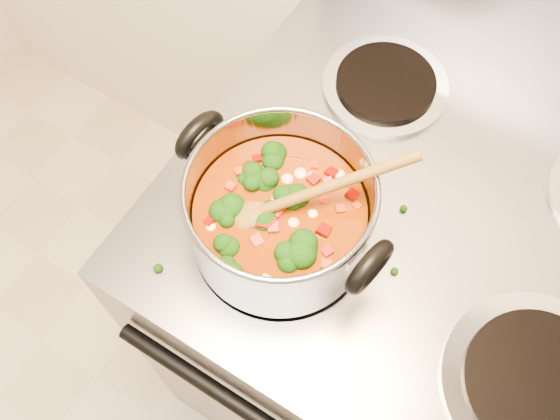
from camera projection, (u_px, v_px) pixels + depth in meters
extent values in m
cube|color=gray|center=(397.00, 317.00, 1.28)|extent=(0.79, 0.68, 0.92)
cube|color=gray|center=(556.00, 30.00, 0.92)|extent=(0.79, 0.03, 0.16)
cylinder|color=#A5A5AD|center=(281.00, 239.00, 0.85)|extent=(0.24, 0.24, 0.01)
cylinder|color=black|center=(281.00, 237.00, 0.85)|extent=(0.19, 0.19, 0.01)
cylinder|color=#A5A5AD|center=(538.00, 385.00, 0.76)|extent=(0.24, 0.24, 0.01)
cylinder|color=black|center=(540.00, 384.00, 0.76)|extent=(0.19, 0.19, 0.01)
cylinder|color=#A5A5AD|center=(385.00, 85.00, 0.97)|extent=(0.20, 0.20, 0.01)
cylinder|color=black|center=(386.00, 82.00, 0.97)|extent=(0.15, 0.15, 0.01)
cylinder|color=#929198|center=(280.00, 213.00, 0.78)|extent=(0.24, 0.24, 0.13)
torus|color=#929198|center=(280.00, 189.00, 0.73)|extent=(0.24, 0.24, 0.01)
cylinder|color=#78340A|center=(280.00, 222.00, 0.81)|extent=(0.22, 0.22, 0.07)
torus|color=black|center=(200.00, 135.00, 0.79)|extent=(0.03, 0.08, 0.08)
torus|color=black|center=(370.00, 267.00, 0.71)|extent=(0.03, 0.08, 0.08)
ellipsoid|color=black|center=(327.00, 212.00, 0.77)|extent=(0.04, 0.04, 0.03)
ellipsoid|color=black|center=(280.00, 193.00, 0.79)|extent=(0.04, 0.04, 0.03)
ellipsoid|color=black|center=(335.00, 249.00, 0.75)|extent=(0.04, 0.04, 0.03)
ellipsoid|color=black|center=(239.00, 259.00, 0.75)|extent=(0.04, 0.04, 0.03)
ellipsoid|color=black|center=(326.00, 238.00, 0.76)|extent=(0.04, 0.04, 0.03)
ellipsoid|color=black|center=(348.00, 222.00, 0.77)|extent=(0.04, 0.04, 0.03)
ellipsoid|color=black|center=(331.00, 249.00, 0.75)|extent=(0.04, 0.04, 0.03)
ellipsoid|color=black|center=(256.00, 279.00, 0.73)|extent=(0.04, 0.04, 0.03)
ellipsoid|color=black|center=(262.00, 231.00, 0.76)|extent=(0.04, 0.04, 0.03)
ellipsoid|color=black|center=(254.00, 179.00, 0.80)|extent=(0.04, 0.04, 0.03)
ellipsoid|color=black|center=(332.00, 235.00, 0.76)|extent=(0.04, 0.04, 0.03)
ellipsoid|color=#960506|center=(300.00, 264.00, 0.74)|extent=(0.01, 0.01, 0.01)
ellipsoid|color=#960506|center=(211.00, 208.00, 0.78)|extent=(0.01, 0.01, 0.01)
ellipsoid|color=#960506|center=(317.00, 166.00, 0.81)|extent=(0.01, 0.01, 0.01)
ellipsoid|color=#960506|center=(283.00, 153.00, 0.81)|extent=(0.01, 0.01, 0.01)
ellipsoid|color=#960506|center=(322.00, 218.00, 0.77)|extent=(0.01, 0.01, 0.01)
ellipsoid|color=#960506|center=(221.00, 179.00, 0.80)|extent=(0.01, 0.01, 0.01)
ellipsoid|color=#960506|center=(261.00, 218.00, 0.77)|extent=(0.01, 0.01, 0.01)
ellipsoid|color=#960506|center=(305.00, 150.00, 0.82)|extent=(0.01, 0.01, 0.01)
ellipsoid|color=#960506|center=(333.00, 237.00, 0.76)|extent=(0.01, 0.01, 0.01)
ellipsoid|color=#960506|center=(319.00, 215.00, 0.77)|extent=(0.01, 0.01, 0.01)
ellipsoid|color=#960506|center=(214.00, 183.00, 0.79)|extent=(0.01, 0.01, 0.01)
ellipsoid|color=#960506|center=(250.00, 190.00, 0.79)|extent=(0.01, 0.01, 0.01)
ellipsoid|color=#960506|center=(240.00, 209.00, 0.78)|extent=(0.01, 0.01, 0.01)
ellipsoid|color=#960506|center=(230.00, 209.00, 0.78)|extent=(0.01, 0.01, 0.01)
ellipsoid|color=red|center=(270.00, 226.00, 0.77)|extent=(0.01, 0.01, 0.01)
ellipsoid|color=red|center=(291.00, 277.00, 0.74)|extent=(0.01, 0.01, 0.01)
ellipsoid|color=red|center=(296.00, 169.00, 0.80)|extent=(0.01, 0.01, 0.01)
ellipsoid|color=red|center=(295.00, 202.00, 0.78)|extent=(0.01, 0.01, 0.01)
ellipsoid|color=red|center=(325.00, 220.00, 0.77)|extent=(0.01, 0.01, 0.01)
ellipsoid|color=red|center=(230.00, 247.00, 0.75)|extent=(0.01, 0.01, 0.01)
ellipsoid|color=red|center=(291.00, 188.00, 0.79)|extent=(0.01, 0.01, 0.01)
ellipsoid|color=red|center=(278.00, 154.00, 0.81)|extent=(0.01, 0.01, 0.01)
ellipsoid|color=red|center=(260.00, 275.00, 0.74)|extent=(0.01, 0.01, 0.01)
ellipsoid|color=red|center=(329.00, 235.00, 0.76)|extent=(0.01, 0.01, 0.01)
ellipsoid|color=red|center=(352.00, 200.00, 0.78)|extent=(0.01, 0.01, 0.01)
ellipsoid|color=beige|center=(217.00, 178.00, 0.80)|extent=(0.02, 0.02, 0.01)
ellipsoid|color=beige|center=(327.00, 187.00, 0.79)|extent=(0.02, 0.02, 0.01)
ellipsoid|color=beige|center=(234.00, 250.00, 0.75)|extent=(0.02, 0.02, 0.01)
ellipsoid|color=beige|center=(280.00, 224.00, 0.77)|extent=(0.02, 0.02, 0.01)
ellipsoid|color=beige|center=(256.00, 257.00, 0.75)|extent=(0.02, 0.02, 0.01)
ellipsoid|color=beige|center=(282.00, 219.00, 0.77)|extent=(0.02, 0.02, 0.01)
ellipsoid|color=beige|center=(299.00, 219.00, 0.77)|extent=(0.02, 0.02, 0.01)
ellipsoid|color=beige|center=(348.00, 192.00, 0.79)|extent=(0.02, 0.02, 0.01)
ellipsoid|color=brown|center=(244.00, 217.00, 0.77)|extent=(0.08, 0.07, 0.04)
cylinder|color=brown|center=(330.00, 187.00, 0.75)|extent=(0.17, 0.16, 0.10)
ellipsoid|color=black|center=(328.00, 147.00, 0.92)|extent=(0.01, 0.01, 0.01)
ellipsoid|color=black|center=(241.00, 115.00, 0.95)|extent=(0.01, 0.01, 0.01)
ellipsoid|color=black|center=(310.00, 138.00, 0.93)|extent=(0.01, 0.01, 0.01)
ellipsoid|color=black|center=(263.00, 143.00, 0.92)|extent=(0.01, 0.01, 0.01)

